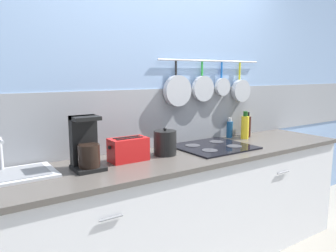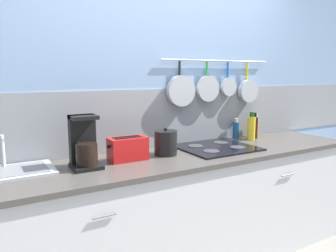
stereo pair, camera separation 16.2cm
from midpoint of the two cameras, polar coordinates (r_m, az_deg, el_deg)
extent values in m
cube|color=#84A3CC|center=(2.70, -3.52, 5.16)|extent=(7.20, 0.06, 2.60)
cube|color=gray|center=(2.71, -3.43, 1.49)|extent=(7.20, 0.07, 0.47)
cylinder|color=#B7BABF|center=(2.97, 6.17, 11.20)|extent=(1.15, 0.02, 0.02)
cylinder|color=black|center=(2.72, -0.33, 10.05)|extent=(0.02, 0.02, 0.12)
cylinder|color=#B7BABF|center=(2.71, -0.04, 6.14)|extent=(0.25, 0.05, 0.25)
cylinder|color=green|center=(2.89, 4.33, 9.92)|extent=(0.02, 0.02, 0.12)
cylinder|color=#B7BABF|center=(2.88, 4.53, 6.50)|extent=(0.22, 0.04, 0.22)
cylinder|color=#1959B2|center=(3.04, 7.80, 9.63)|extent=(0.02, 0.02, 0.14)
cylinder|color=#B7BABF|center=(3.03, 7.97, 6.76)|extent=(0.16, 0.04, 0.16)
cylinder|color=gold|center=(3.20, 10.95, 9.36)|extent=(0.02, 0.02, 0.16)
cylinder|color=#B7BABF|center=(3.18, 11.17, 6.03)|extent=(0.21, 0.05, 0.21)
cube|color=silver|center=(2.61, 1.00, -14.85)|extent=(2.99, 0.62, 0.85)
cylinder|color=slate|center=(1.91, -12.37, -15.44)|extent=(0.14, 0.01, 0.01)
cylinder|color=slate|center=(2.78, 17.85, -7.73)|extent=(0.14, 0.01, 0.01)
cube|color=#4C4742|center=(2.46, 1.02, -5.35)|extent=(3.03, 0.66, 0.03)
cube|color=#B7BABF|center=(2.18, -28.47, -7.74)|extent=(0.56, 0.34, 0.01)
cube|color=slate|center=(2.17, -28.49, -7.50)|extent=(0.47, 0.27, 0.00)
cylinder|color=#B7BABF|center=(2.27, -29.00, -4.41)|extent=(0.03, 0.03, 0.22)
cylinder|color=#B7BABF|center=(2.19, -29.03, -2.24)|extent=(0.02, 0.14, 0.02)
cube|color=black|center=(2.15, -15.87, -7.05)|extent=(0.18, 0.19, 0.02)
cube|color=black|center=(2.17, -16.58, -2.65)|extent=(0.16, 0.07, 0.34)
cylinder|color=black|center=(2.10, -15.75, -5.04)|extent=(0.14, 0.14, 0.14)
cube|color=black|center=(2.10, -16.41, 1.33)|extent=(0.16, 0.15, 0.02)
cube|color=red|center=(2.28, -8.94, -4.07)|extent=(0.26, 0.14, 0.16)
cube|color=black|center=(2.24, -8.73, -2.14)|extent=(0.20, 0.03, 0.00)
cube|color=black|center=(2.29, -9.26, -1.94)|extent=(0.20, 0.03, 0.00)
cube|color=black|center=(2.22, -12.22, -3.68)|extent=(0.02, 0.02, 0.02)
cylinder|color=black|center=(2.42, -2.44, -2.95)|extent=(0.17, 0.17, 0.18)
sphere|color=black|center=(2.40, -2.45, -0.55)|extent=(0.02, 0.02, 0.02)
cube|color=black|center=(2.69, 6.20, -3.60)|extent=(0.58, 0.53, 0.01)
cylinder|color=#38383D|center=(2.53, 5.47, -4.24)|extent=(0.12, 0.12, 0.00)
cylinder|color=#38383D|center=(2.70, 9.78, -3.48)|extent=(0.12, 0.12, 0.00)
cylinder|color=#38383D|center=(2.69, 2.61, -3.40)|extent=(0.12, 0.12, 0.00)
cylinder|color=#38383D|center=(2.86, 6.85, -2.73)|extent=(0.12, 0.12, 0.00)
cylinder|color=navy|center=(3.12, 9.23, -0.61)|extent=(0.06, 0.06, 0.15)
cylinder|color=beige|center=(3.10, 9.27, 1.09)|extent=(0.03, 0.03, 0.03)
cylinder|color=yellow|center=(3.08, 11.80, -0.26)|extent=(0.07, 0.07, 0.21)
cylinder|color=#194C19|center=(3.07, 11.88, 2.09)|extent=(0.04, 0.04, 0.05)
cylinder|color=#33140F|center=(3.18, 12.20, -0.13)|extent=(0.07, 0.07, 0.19)
cylinder|color=black|center=(3.16, 12.27, 2.00)|extent=(0.04, 0.04, 0.04)
cylinder|color=yellow|center=(3.27, 12.35, 0.04)|extent=(0.06, 0.06, 0.18)
cylinder|color=beige|center=(3.26, 12.42, 1.99)|extent=(0.03, 0.03, 0.04)
camera|label=1|loc=(0.08, -91.99, -0.32)|focal=35.00mm
camera|label=2|loc=(0.08, 88.01, 0.32)|focal=35.00mm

